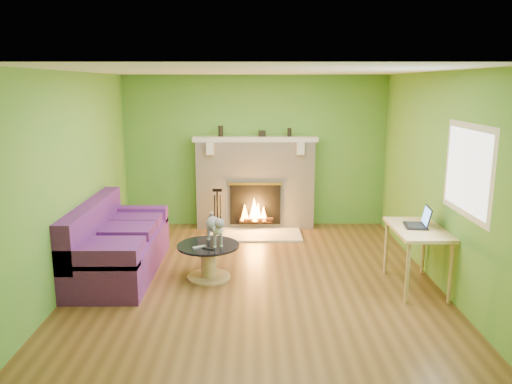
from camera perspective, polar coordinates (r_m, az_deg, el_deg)
floor at (r=6.57m, az=0.01°, el=-9.63°), size 5.00×5.00×0.00m
ceiling at (r=6.10m, az=0.01°, el=13.68°), size 5.00×5.00×0.00m
wall_back at (r=8.67m, az=-0.09°, el=4.65°), size 5.00×0.00×5.00m
wall_front at (r=3.77m, az=0.24°, el=-5.48°), size 5.00×0.00×5.00m
wall_left at (r=6.58m, az=-19.98°, el=1.47°), size 0.00×5.00×5.00m
wall_right at (r=6.61m, az=19.92°, el=1.51°), size 0.00×5.00×5.00m
window_frame at (r=5.74m, az=23.05°, el=2.27°), size 0.00×1.20×1.20m
window_pane at (r=5.74m, az=22.98°, el=2.27°), size 0.00×1.06×1.06m
fireplace at (r=8.57m, az=-0.08°, el=0.99°), size 2.10×0.46×1.58m
hearth at (r=8.26m, az=-0.07°, el=-4.87°), size 1.50×0.75×0.03m
mantel at (r=8.44m, az=-0.09°, el=6.08°), size 2.10×0.28×0.08m
sofa at (r=6.85m, az=-15.81°, el=-5.92°), size 0.95×2.10×0.94m
coffee_table at (r=6.46m, az=-5.45°, el=-7.61°), size 0.79×0.79×0.45m
desk at (r=6.34m, az=18.01°, el=-4.71°), size 0.59×1.02×0.76m
cat at (r=6.38m, az=-4.77°, el=-4.13°), size 0.43×0.70×0.41m
remote_silver at (r=6.29m, az=-6.50°, el=-6.27°), size 0.17×0.13×0.02m
remote_black at (r=6.23m, az=-5.45°, el=-6.46°), size 0.16×0.11×0.02m
laptop at (r=6.32m, az=17.83°, el=-2.71°), size 0.33×0.36×0.25m
fire_tools at (r=8.32m, az=-4.42°, el=-2.06°), size 0.19×0.19×0.73m
mantel_vase_left at (r=8.47m, az=-4.06°, el=6.96°), size 0.08×0.08×0.18m
mantel_vase_right at (r=8.48m, az=3.84°, el=6.83°), size 0.07×0.07×0.14m
mantel_box at (r=8.46m, az=0.70°, el=6.71°), size 0.12×0.08×0.10m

